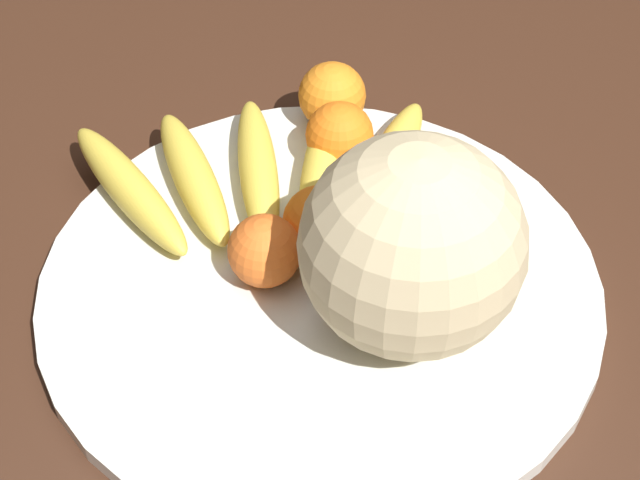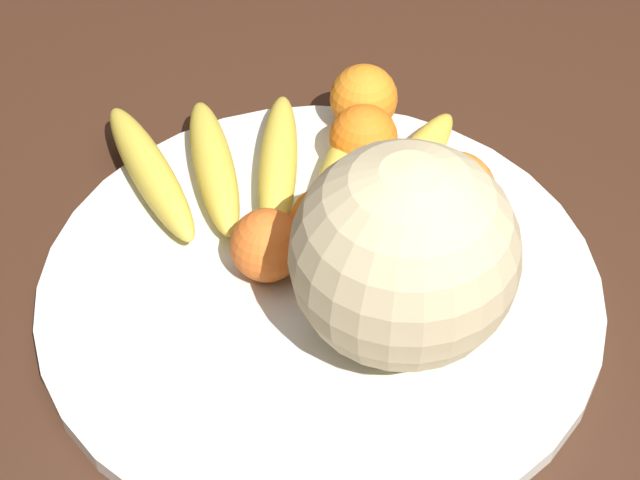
% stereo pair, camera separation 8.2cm
% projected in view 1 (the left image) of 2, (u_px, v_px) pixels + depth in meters
% --- Properties ---
extents(kitchen_table, '(1.33, 1.17, 0.72)m').
position_uv_depth(kitchen_table, '(425.00, 375.00, 0.92)').
color(kitchen_table, '#3D2316').
rests_on(kitchen_table, ground_plane).
extents(fruit_bowl, '(0.45, 0.45, 0.02)m').
position_uv_depth(fruit_bowl, '(320.00, 289.00, 0.86)').
color(fruit_bowl, silver).
rests_on(fruit_bowl, kitchen_table).
extents(melon, '(0.17, 0.17, 0.17)m').
position_uv_depth(melon, '(417.00, 250.00, 0.77)').
color(melon, beige).
rests_on(melon, fruit_bowl).
extents(banana_bunch, '(0.28, 0.30, 0.04)m').
position_uv_depth(banana_bunch, '(259.00, 175.00, 0.92)').
color(banana_bunch, brown).
rests_on(banana_bunch, fruit_bowl).
extents(orange_front_left, '(0.06, 0.06, 0.06)m').
position_uv_depth(orange_front_left, '(340.00, 135.00, 0.94)').
color(orange_front_left, orange).
rests_on(orange_front_left, fruit_bowl).
extents(orange_front_right, '(0.07, 0.07, 0.07)m').
position_uv_depth(orange_front_right, '(440.00, 181.00, 0.89)').
color(orange_front_right, orange).
rests_on(orange_front_right, fruit_bowl).
extents(orange_mid_center, '(0.06, 0.06, 0.06)m').
position_uv_depth(orange_mid_center, '(319.00, 222.00, 0.87)').
color(orange_mid_center, orange).
rests_on(orange_mid_center, fruit_bowl).
extents(orange_back_left, '(0.06, 0.06, 0.06)m').
position_uv_depth(orange_back_left, '(332.00, 95.00, 0.98)').
color(orange_back_left, orange).
rests_on(orange_back_left, fruit_bowl).
extents(orange_back_right, '(0.06, 0.06, 0.06)m').
position_uv_depth(orange_back_right, '(265.00, 251.00, 0.84)').
color(orange_back_right, orange).
rests_on(orange_back_right, fruit_bowl).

